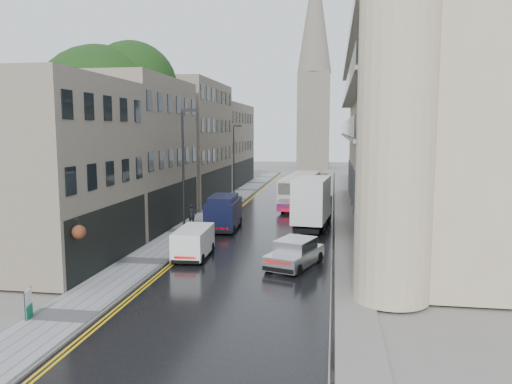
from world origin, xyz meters
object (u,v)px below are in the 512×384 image
(pedestrian, at_px, (192,214))
(lamp_post_far, at_px, (234,164))
(silver_hatchback, at_px, (268,257))
(tree_near, at_px, (101,135))
(white_van, at_px, (174,248))
(cream_bus, at_px, (283,194))
(estate_sign, at_px, (28,304))
(lamp_post_near, at_px, (183,174))
(tree_far, at_px, (164,141))
(navy_van, at_px, (206,215))
(white_lorry, at_px, (295,206))

(pedestrian, relative_size, lamp_post_far, 0.21)
(silver_hatchback, bearing_deg, tree_near, 163.78)
(lamp_post_far, bearing_deg, white_van, -97.46)
(cream_bus, distance_m, estate_sign, 28.61)
(silver_hatchback, xyz_separation_m, estate_sign, (-8.25, -8.04, -0.13))
(silver_hatchback, relative_size, lamp_post_near, 0.49)
(tree_far, height_order, pedestrian, tree_far)
(silver_hatchback, bearing_deg, pedestrian, 142.52)
(silver_hatchback, bearing_deg, lamp_post_near, 152.03)
(pedestrian, bearing_deg, silver_hatchback, 135.66)
(white_van, xyz_separation_m, navy_van, (-0.22, 7.95, 0.43))
(white_lorry, xyz_separation_m, estate_sign, (-8.85, -18.00, -1.28))
(silver_hatchback, distance_m, pedestrian, 13.49)
(white_van, height_order, estate_sign, white_van)
(white_lorry, bearing_deg, tree_far, 142.85)
(tree_far, relative_size, white_van, 3.18)
(white_lorry, distance_m, lamp_post_near, 8.18)
(tree_near, xyz_separation_m, navy_van, (8.20, -1.13, -5.61))
(pedestrian, distance_m, lamp_post_far, 12.95)
(estate_sign, bearing_deg, cream_bus, 62.61)
(silver_hatchback, xyz_separation_m, pedestrian, (-7.38, 11.28, 0.12))
(tree_far, height_order, cream_bus, tree_far)
(white_lorry, relative_size, pedestrian, 4.63)
(lamp_post_near, height_order, lamp_post_far, lamp_post_near)
(white_van, relative_size, navy_van, 0.76)
(cream_bus, distance_m, lamp_post_far, 7.22)
(estate_sign, bearing_deg, tree_near, 93.88)
(white_van, relative_size, estate_sign, 3.57)
(silver_hatchback, distance_m, lamp_post_near, 10.56)
(tree_far, distance_m, navy_van, 16.91)
(lamp_post_far, bearing_deg, tree_far, 177.91)
(pedestrian, bearing_deg, estate_sign, 99.89)
(white_lorry, bearing_deg, cream_bus, 106.13)
(cream_bus, height_order, estate_sign, cream_bus)
(tree_near, distance_m, estate_sign, 19.72)
(white_van, xyz_separation_m, lamp_post_near, (-1.41, 6.55, 3.48))
(silver_hatchback, relative_size, white_van, 1.06)
(lamp_post_far, distance_m, estate_sign, 32.11)
(lamp_post_near, bearing_deg, white_lorry, 6.81)
(cream_bus, bearing_deg, pedestrian, -121.14)
(estate_sign, bearing_deg, tree_far, 86.34)
(cream_bus, relative_size, lamp_post_near, 1.28)
(white_lorry, distance_m, estate_sign, 20.10)
(navy_van, bearing_deg, white_van, -91.48)
(tree_near, relative_size, lamp_post_near, 1.63)
(cream_bus, relative_size, pedestrian, 6.88)
(tree_near, distance_m, pedestrian, 8.89)
(pedestrian, height_order, estate_sign, pedestrian)
(white_van, height_order, navy_van, navy_van)
(tree_far, relative_size, pedestrian, 7.86)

